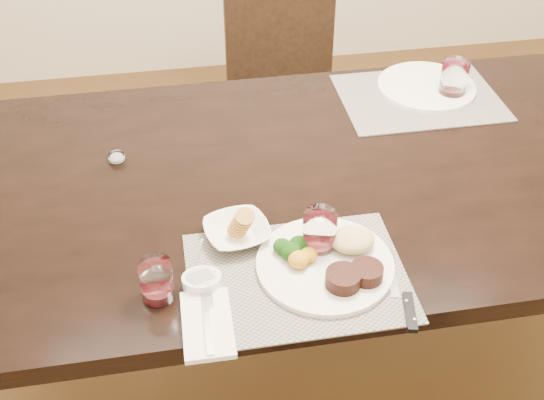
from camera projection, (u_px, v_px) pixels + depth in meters
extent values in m
plane|color=#462B16|center=(336.00, 353.00, 2.21)|extent=(4.50, 4.50, 0.00)
cube|color=black|center=(352.00, 176.00, 1.75)|extent=(2.00, 1.00, 0.05)
cube|color=black|center=(32.00, 220.00, 2.19)|extent=(0.08, 0.08, 0.70)
cube|color=black|center=(288.00, 104.00, 2.59)|extent=(0.42, 0.42, 0.04)
cube|color=black|center=(250.00, 184.00, 2.57)|extent=(0.04, 0.04, 0.41)
cube|color=black|center=(342.00, 174.00, 2.62)|extent=(0.04, 0.04, 0.41)
cube|color=black|center=(237.00, 132.00, 2.84)|extent=(0.04, 0.04, 0.41)
cube|color=black|center=(321.00, 124.00, 2.89)|extent=(0.04, 0.04, 0.41)
cube|color=black|center=(280.00, 22.00, 2.58)|extent=(0.42, 0.04, 0.45)
cube|color=slate|center=(297.00, 277.00, 1.44)|extent=(0.46, 0.34, 0.00)
cube|color=slate|center=(419.00, 97.00, 2.00)|extent=(0.46, 0.34, 0.00)
cylinder|color=white|center=(325.00, 264.00, 1.45)|extent=(0.30, 0.30, 0.01)
cylinder|color=black|center=(343.00, 279.00, 1.39)|extent=(0.07, 0.07, 0.03)
cylinder|color=black|center=(367.00, 272.00, 1.41)|extent=(0.07, 0.07, 0.03)
ellipsoid|color=tan|center=(352.00, 240.00, 1.48)|extent=(0.10, 0.08, 0.04)
ellipsoid|color=#14440D|center=(291.00, 251.00, 1.45)|extent=(0.05, 0.05, 0.04)
ellipsoid|color=orange|center=(299.00, 259.00, 1.43)|extent=(0.04, 0.04, 0.04)
cube|color=white|center=(207.00, 324.00, 1.33)|extent=(0.10, 0.18, 0.01)
cube|color=silver|center=(208.00, 329.00, 1.31)|extent=(0.02, 0.12, 0.01)
cube|color=silver|center=(207.00, 298.00, 1.37)|extent=(0.02, 0.05, 0.00)
cube|color=silver|center=(392.00, 273.00, 1.44)|extent=(0.05, 0.14, 0.00)
cube|color=black|center=(410.00, 312.00, 1.35)|extent=(0.04, 0.10, 0.01)
imported|color=white|center=(237.00, 232.00, 1.52)|extent=(0.17, 0.17, 0.04)
cylinder|color=olive|center=(237.00, 224.00, 1.50)|extent=(0.04, 0.05, 0.04)
cylinder|color=white|center=(202.00, 282.00, 1.40)|extent=(0.08, 0.08, 0.03)
cylinder|color=black|center=(202.00, 278.00, 1.40)|extent=(0.07, 0.07, 0.01)
cube|color=silver|center=(199.00, 253.00, 1.42)|extent=(0.01, 0.05, 0.04)
cylinder|color=silver|center=(319.00, 232.00, 1.47)|extent=(0.07, 0.07, 0.10)
cylinder|color=#3B050A|center=(319.00, 245.00, 1.49)|extent=(0.06, 0.06, 0.03)
cylinder|color=white|center=(426.00, 86.00, 2.04)|extent=(0.29, 0.29, 0.01)
cylinder|color=silver|center=(454.00, 79.00, 1.97)|extent=(0.08, 0.08, 0.11)
cylinder|color=#3B050A|center=(452.00, 91.00, 2.00)|extent=(0.07, 0.07, 0.03)
cylinder|color=silver|center=(157.00, 280.00, 1.37)|extent=(0.07, 0.07, 0.09)
cylinder|color=#3B050A|center=(158.00, 292.00, 1.39)|extent=(0.06, 0.06, 0.02)
cylinder|color=silver|center=(117.00, 157.00, 1.76)|extent=(0.04, 0.04, 0.02)
cylinder|color=white|center=(117.00, 159.00, 1.76)|extent=(0.03, 0.03, 0.01)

